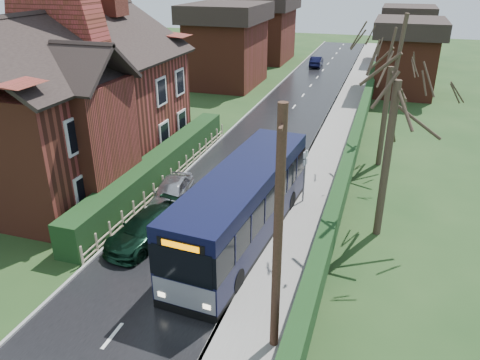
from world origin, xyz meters
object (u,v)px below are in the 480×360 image
(car_green, at_px, (147,228))
(bus_stop_sign, at_px, (305,169))
(car_silver, at_px, (171,192))
(brick_house, at_px, (69,97))
(telegraph_pole, at_px, (278,238))
(bus, at_px, (243,207))

(car_green, bearing_deg, bus_stop_sign, 55.75)
(car_silver, bearing_deg, brick_house, 155.18)
(car_green, bearing_deg, brick_house, 154.42)
(car_silver, height_order, car_green, car_silver)
(telegraph_pole, bearing_deg, brick_house, 138.16)
(bus, bearing_deg, telegraph_pole, -59.54)
(bus, relative_size, bus_stop_sign, 3.84)
(brick_house, relative_size, car_silver, 3.78)
(car_green, xyz_separation_m, bus_stop_sign, (5.61, 5.48, 1.22))
(bus_stop_sign, distance_m, telegraph_pole, 10.00)
(bus, relative_size, car_silver, 2.77)
(car_silver, bearing_deg, car_green, -90.39)
(car_silver, distance_m, bus_stop_sign, 6.54)
(bus_stop_sign, bearing_deg, telegraph_pole, -69.80)
(brick_house, distance_m, car_green, 9.68)
(car_green, distance_m, telegraph_pole, 8.50)
(brick_house, relative_size, bus_stop_sign, 5.22)
(car_silver, xyz_separation_m, car_green, (0.48, -3.42, -0.03))
(bus_stop_sign, bearing_deg, bus, -99.13)
(car_silver, relative_size, bus_stop_sign, 1.38)
(bus, height_order, telegraph_pole, telegraph_pole)
(bus, xyz_separation_m, bus_stop_sign, (1.80, 4.11, 0.25))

